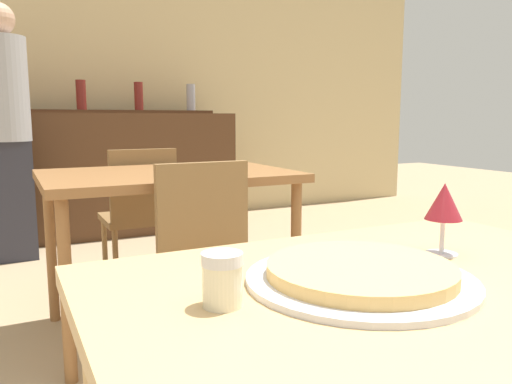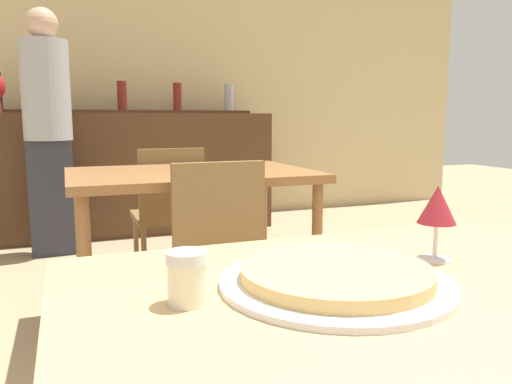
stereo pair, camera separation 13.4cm
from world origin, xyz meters
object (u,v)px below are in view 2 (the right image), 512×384
(person_standing, at_px, (48,123))
(cheese_shaker, at_px, (187,277))
(chair_far_side_front, at_px, (227,257))
(pizza_tray, at_px, (336,277))
(wine_glass, at_px, (437,207))
(chair_far_side_back, at_px, (169,208))

(person_standing, bearing_deg, cheese_shaker, -85.10)
(chair_far_side_front, bearing_deg, pizza_tray, -96.90)
(wine_glass, bearing_deg, chair_far_side_back, 94.17)
(chair_far_side_back, relative_size, wine_glass, 5.39)
(pizza_tray, height_order, wine_glass, wine_glass)
(chair_far_side_front, height_order, chair_far_side_back, same)
(chair_far_side_back, distance_m, cheese_shaker, 2.22)
(chair_far_side_back, bearing_deg, pizza_tray, 86.72)
(pizza_tray, relative_size, wine_glass, 2.63)
(chair_far_side_back, distance_m, person_standing, 1.37)
(cheese_shaker, xyz_separation_m, wine_glass, (0.55, 0.06, 0.07))
(chair_far_side_back, relative_size, cheese_shaker, 9.80)
(person_standing, relative_size, wine_glass, 11.40)
(chair_far_side_back, xyz_separation_m, wine_glass, (0.15, -2.11, 0.35))
(chair_far_side_front, xyz_separation_m, wine_glass, (0.15, -0.96, 0.35))
(chair_far_side_front, xyz_separation_m, chair_far_side_back, (-0.00, 1.15, 0.00))
(person_standing, xyz_separation_m, wine_glass, (0.83, -3.19, -0.15))
(pizza_tray, distance_m, cheese_shaker, 0.27)
(chair_far_side_front, bearing_deg, cheese_shaker, -111.00)
(pizza_tray, xyz_separation_m, cheese_shaker, (-0.27, 0.01, 0.03))
(cheese_shaker, relative_size, person_standing, 0.05)
(pizza_tray, bearing_deg, chair_far_side_back, 86.72)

